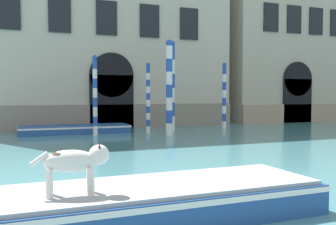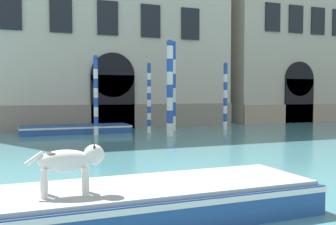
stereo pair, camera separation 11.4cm
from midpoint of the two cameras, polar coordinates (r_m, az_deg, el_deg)
The scene contains 9 objects.
palazzo_left at distance 24.07m, azimuth -10.27°, elevation 13.14°, with size 14.71×6.13×12.46m.
boat_foreground at distance 5.92m, azimuth -6.36°, elevation -12.95°, with size 6.11×1.72×0.53m.
dog_on_deck at distance 5.44m, azimuth -13.39°, elevation -6.92°, with size 1.03×0.38×0.69m.
boat_moored_near_palazzo at distance 19.01m, azimuth -13.06°, elevation -2.34°, with size 5.07×1.73×0.37m.
mooring_pole_0 at distance 17.18m, azimuth 0.46°, elevation 3.64°, with size 0.29×0.29×4.21m.
mooring_pole_1 at distance 19.83m, azimuth 0.98°, elevation 3.94°, with size 0.24×0.24×4.50m.
mooring_pole_2 at distance 18.57m, azimuth -2.60°, elevation 2.19°, with size 0.19×0.19×3.32m.
mooring_pole_3 at distance 20.62m, azimuth 8.48°, elevation 2.44°, with size 0.22×0.22×3.47m.
mooring_pole_4 at distance 17.71m, azimuth -10.25°, elevation 2.51°, with size 0.21×0.21×3.56m.
Camera 2 is at (-1.08, 1.94, 1.89)m, focal length 42.00 mm.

